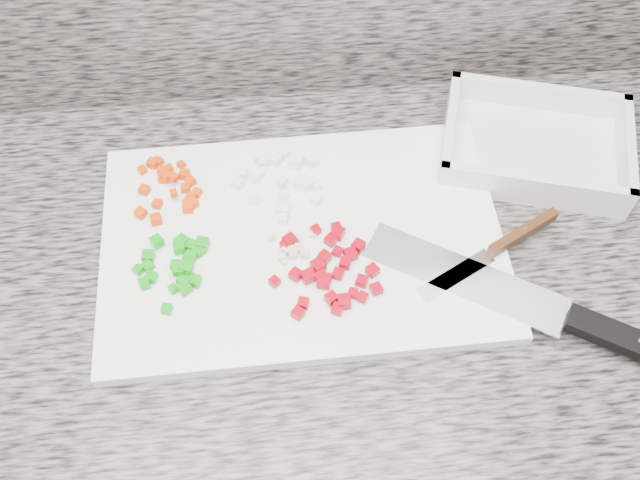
{
  "coord_description": "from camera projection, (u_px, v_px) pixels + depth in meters",
  "views": [
    {
      "loc": [
        0.03,
        0.98,
        1.65
      ],
      "look_at": [
        0.08,
        1.45,
        0.94
      ],
      "focal_mm": 40.0,
      "sensor_mm": 36.0,
      "label": 1
    }
  ],
  "objects": [
    {
      "name": "chef_knife",
      "position": [
        576.0,
        321.0,
        0.81
      ],
      "size": [
        0.36,
        0.25,
        0.02
      ],
      "rotation": [
        0.0,
        0.0,
        -0.56
      ],
      "color": "white",
      "rests_on": "cutting_board"
    },
    {
      "name": "cutting_board",
      "position": [
        302.0,
        240.0,
        0.89
      ],
      "size": [
        0.5,
        0.33,
        0.02
      ],
      "primitive_type": "cube",
      "rotation": [
        0.0,
        0.0,
        0.01
      ],
      "color": "white",
      "rests_on": "countertop"
    },
    {
      "name": "green_pepper_pile",
      "position": [
        176.0,
        264.0,
        0.85
      ],
      "size": [
        0.09,
        0.11,
        0.02
      ],
      "color": "#0E9C0E",
      "rests_on": "cutting_board"
    },
    {
      "name": "countertop",
      "position": [
        256.0,
        276.0,
        0.89
      ],
      "size": [
        3.96,
        0.64,
        0.04
      ],
      "primitive_type": "cube",
      "color": "#655F59",
      "rests_on": "cabinet"
    },
    {
      "name": "onion_pile",
      "position": [
        284.0,
        179.0,
        0.92
      ],
      "size": [
        0.12,
        0.12,
        0.02
      ],
      "color": "white",
      "rests_on": "cutting_board"
    },
    {
      "name": "carrot_pile",
      "position": [
        170.0,
        187.0,
        0.91
      ],
      "size": [
        0.09,
        0.11,
        0.02
      ],
      "color": "#E03A04",
      "rests_on": "cutting_board"
    },
    {
      "name": "red_pepper_pile",
      "position": [
        330.0,
        269.0,
        0.84
      ],
      "size": [
        0.13,
        0.13,
        0.01
      ],
      "color": "#A20210",
      "rests_on": "cutting_board"
    },
    {
      "name": "tray",
      "position": [
        534.0,
        147.0,
        0.96
      ],
      "size": [
        0.28,
        0.24,
        0.05
      ],
      "rotation": [
        0.0,
        0.0,
        -0.29
      ],
      "color": "silver",
      "rests_on": "countertop"
    },
    {
      "name": "garlic_pile",
      "position": [
        293.0,
        248.0,
        0.86
      ],
      "size": [
        0.06,
        0.05,
        0.01
      ],
      "color": "beige",
      "rests_on": "cutting_board"
    },
    {
      "name": "cabinet",
      "position": [
        275.0,
        404.0,
        1.27
      ],
      "size": [
        3.92,
        0.62,
        0.86
      ],
      "primitive_type": "cube",
      "color": "silver",
      "rests_on": "ground"
    },
    {
      "name": "paring_knife",
      "position": [
        506.0,
        243.0,
        0.87
      ],
      "size": [
        0.19,
        0.11,
        0.02
      ],
      "rotation": [
        0.0,
        0.0,
        0.48
      ],
      "color": "white",
      "rests_on": "cutting_board"
    }
  ]
}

